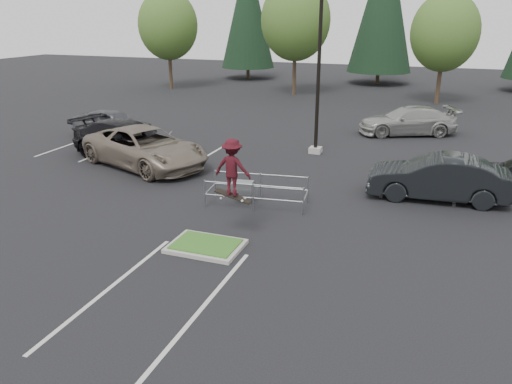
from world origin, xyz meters
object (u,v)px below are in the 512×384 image
(light_pole, at_px, (319,62))
(car_l_black, at_px, (126,140))
(cart_corral, at_px, (246,187))
(car_l_tan, at_px, (144,147))
(decid_c, at_px, (444,35))
(skateboarder, at_px, (232,168))
(car_l_grey, at_px, (112,123))
(decid_b, at_px, (296,23))
(car_r_charc, at_px, (438,178))
(decid_a, at_px, (168,27))
(car_far_silver, at_px, (409,121))
(conif_a, at_px, (248,10))
(conif_b, at_px, (384,2))

(light_pole, bearing_deg, car_l_black, -153.47)
(cart_corral, height_order, car_l_tan, car_l_tan)
(decid_c, height_order, skateboarder, decid_c)
(light_pole, relative_size, car_l_grey, 2.17)
(car_l_tan, xyz_separation_m, car_l_black, (-1.50, 0.76, 0.01))
(light_pole, bearing_deg, skateboarder, -89.98)
(decid_b, bearing_deg, cart_corral, -77.69)
(light_pole, relative_size, car_l_black, 1.59)
(light_pole, distance_m, decid_b, 19.70)
(cart_corral, relative_size, car_l_black, 0.61)
(decid_c, bearing_deg, car_r_charc, -88.72)
(car_r_charc, bearing_deg, decid_c, 177.02)
(skateboarder, bearing_deg, cart_corral, -75.23)
(car_l_tan, distance_m, car_l_black, 1.68)
(decid_c, height_order, car_l_black, decid_c)
(skateboarder, bearing_deg, decid_a, -56.24)
(light_pole, distance_m, car_far_silver, 8.21)
(conif_a, bearing_deg, decid_b, -49.83)
(decid_a, xyz_separation_m, car_r_charc, (24.51, -23.03, -4.72))
(conif_a, relative_size, car_l_tan, 1.98)
(conif_a, height_order, car_r_charc, conif_a)
(conif_a, bearing_deg, car_l_black, -79.46)
(decid_c, xyz_separation_m, cart_corral, (-6.20, -25.89, -4.59))
(car_l_tan, bearing_deg, decid_b, 19.18)
(car_l_tan, height_order, car_r_charc, car_l_tan)
(decid_a, height_order, skateboarder, decid_a)
(decid_b, distance_m, car_far_silver, 17.28)
(decid_b, height_order, cart_corral, decid_b)
(conif_b, relative_size, skateboarder, 7.17)
(light_pole, bearing_deg, car_l_grey, -177.61)
(light_pole, distance_m, car_l_black, 10.17)
(decid_c, height_order, car_l_grey, decid_c)
(conif_a, height_order, car_l_tan, conif_a)
(cart_corral, distance_m, car_l_grey, 13.59)
(light_pole, height_order, car_r_charc, light_pole)
(conif_a, bearing_deg, decid_a, -111.91)
(decid_b, bearing_deg, light_pole, -70.65)
(car_far_silver, bearing_deg, conif_a, -162.14)
(decid_a, xyz_separation_m, conif_a, (4.01, 9.97, 1.52))
(light_pole, xyz_separation_m, decid_b, (-6.51, 18.53, 1.48))
(decid_a, relative_size, skateboarder, 4.40)
(conif_b, bearing_deg, decid_b, -121.09)
(decid_c, height_order, car_r_charc, decid_c)
(decid_b, relative_size, skateboarder, 4.77)
(car_l_grey, bearing_deg, decid_b, -18.00)
(light_pole, xyz_separation_m, car_l_tan, (-7.00, -5.00, -3.65))
(skateboarder, height_order, car_l_grey, skateboarder)
(decid_a, distance_m, car_l_grey, 20.22)
(light_pole, height_order, decid_a, light_pole)
(decid_a, distance_m, car_l_tan, 26.17)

